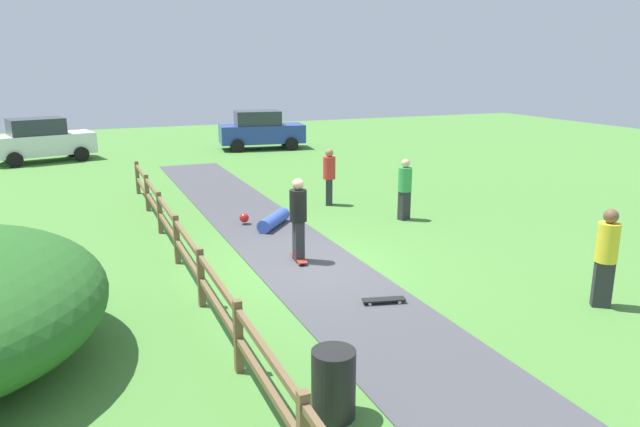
{
  "coord_description": "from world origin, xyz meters",
  "views": [
    {
      "loc": [
        -4.52,
        -11.46,
        4.36
      ],
      "look_at": [
        0.51,
        0.55,
        1.0
      ],
      "focal_mm": 33.38,
      "sensor_mm": 36.0,
      "label": 1
    }
  ],
  "objects_px": {
    "bystander_green": "(405,186)",
    "bystander_yellow": "(606,253)",
    "skater_fallen": "(271,220)",
    "skateboard_loose": "(384,300)",
    "skater_riding": "(298,215)",
    "bystander_red": "(329,174)",
    "trash_bin": "(334,384)",
    "parked_car_white": "(41,140)",
    "parked_car_blue": "(261,130)"
  },
  "relations": [
    {
      "from": "skater_fallen",
      "to": "bystander_yellow",
      "type": "distance_m",
      "value": 8.39
    },
    {
      "from": "skater_fallen",
      "to": "bystander_yellow",
      "type": "relative_size",
      "value": 0.77
    },
    {
      "from": "trash_bin",
      "to": "skateboard_loose",
      "type": "distance_m",
      "value": 3.71
    },
    {
      "from": "parked_car_blue",
      "to": "skater_riding",
      "type": "bearing_deg",
      "value": -104.55
    },
    {
      "from": "bystander_green",
      "to": "parked_car_blue",
      "type": "bearing_deg",
      "value": 88.44
    },
    {
      "from": "parked_car_white",
      "to": "bystander_green",
      "type": "bearing_deg",
      "value": -56.83
    },
    {
      "from": "skater_fallen",
      "to": "skateboard_loose",
      "type": "relative_size",
      "value": 1.71
    },
    {
      "from": "parked_car_white",
      "to": "skateboard_loose",
      "type": "bearing_deg",
      "value": -72.58
    },
    {
      "from": "skater_riding",
      "to": "parked_car_blue",
      "type": "distance_m",
      "value": 17.68
    },
    {
      "from": "bystander_green",
      "to": "skateboard_loose",
      "type": "bearing_deg",
      "value": -123.91
    },
    {
      "from": "trash_bin",
      "to": "bystander_green",
      "type": "relative_size",
      "value": 0.52
    },
    {
      "from": "skater_riding",
      "to": "parked_car_blue",
      "type": "height_order",
      "value": "parked_car_blue"
    },
    {
      "from": "skater_fallen",
      "to": "skater_riding",
      "type": "bearing_deg",
      "value": -96.36
    },
    {
      "from": "trash_bin",
      "to": "skater_riding",
      "type": "distance_m",
      "value": 6.01
    },
    {
      "from": "trash_bin",
      "to": "skater_riding",
      "type": "xyz_separation_m",
      "value": [
        1.7,
        5.73,
        0.62
      ]
    },
    {
      "from": "trash_bin",
      "to": "skater_fallen",
      "type": "relative_size",
      "value": 0.64
    },
    {
      "from": "skateboard_loose",
      "to": "bystander_green",
      "type": "height_order",
      "value": "bystander_green"
    },
    {
      "from": "trash_bin",
      "to": "bystander_green",
      "type": "xyz_separation_m",
      "value": [
        5.74,
        8.0,
        0.5
      ]
    },
    {
      "from": "skater_fallen",
      "to": "bystander_green",
      "type": "distance_m",
      "value": 3.85
    },
    {
      "from": "skater_riding",
      "to": "skateboard_loose",
      "type": "distance_m",
      "value": 3.06
    },
    {
      "from": "skateboard_loose",
      "to": "skater_riding",
      "type": "bearing_deg",
      "value": 102.03
    },
    {
      "from": "skater_fallen",
      "to": "bystander_red",
      "type": "xyz_separation_m",
      "value": [
        2.47,
        1.76,
        0.77
      ]
    },
    {
      "from": "trash_bin",
      "to": "skater_riding",
      "type": "bearing_deg",
      "value": 73.46
    },
    {
      "from": "skater_riding",
      "to": "parked_car_blue",
      "type": "bearing_deg",
      "value": 75.45
    },
    {
      "from": "trash_bin",
      "to": "parked_car_white",
      "type": "xyz_separation_m",
      "value": [
        -3.95,
        22.82,
        0.51
      ]
    },
    {
      "from": "parked_car_blue",
      "to": "parked_car_white",
      "type": "height_order",
      "value": "same"
    },
    {
      "from": "skateboard_loose",
      "to": "bystander_yellow",
      "type": "bearing_deg",
      "value": -24.14
    },
    {
      "from": "trash_bin",
      "to": "parked_car_blue",
      "type": "bearing_deg",
      "value": 74.95
    },
    {
      "from": "bystander_green",
      "to": "trash_bin",
      "type": "bearing_deg",
      "value": -125.66
    },
    {
      "from": "bystander_red",
      "to": "bystander_green",
      "type": "bearing_deg",
      "value": -62.91
    },
    {
      "from": "bystander_yellow",
      "to": "parked_car_white",
      "type": "relative_size",
      "value": 0.41
    },
    {
      "from": "skater_fallen",
      "to": "skateboard_loose",
      "type": "height_order",
      "value": "skater_fallen"
    },
    {
      "from": "trash_bin",
      "to": "skater_riding",
      "type": "relative_size",
      "value": 0.48
    },
    {
      "from": "skater_fallen",
      "to": "bystander_red",
      "type": "distance_m",
      "value": 3.13
    },
    {
      "from": "skater_fallen",
      "to": "bystander_red",
      "type": "height_order",
      "value": "bystander_red"
    },
    {
      "from": "trash_bin",
      "to": "skater_fallen",
      "type": "xyz_separation_m",
      "value": [
        2.03,
        8.67,
        -0.25
      ]
    },
    {
      "from": "bystander_green",
      "to": "parked_car_white",
      "type": "height_order",
      "value": "parked_car_white"
    },
    {
      "from": "trash_bin",
      "to": "parked_car_white",
      "type": "distance_m",
      "value": 23.17
    },
    {
      "from": "bystander_yellow",
      "to": "parked_car_white",
      "type": "xyz_separation_m",
      "value": [
        -9.86,
        21.55,
        -0.06
      ]
    },
    {
      "from": "skater_fallen",
      "to": "bystander_green",
      "type": "relative_size",
      "value": 0.82
    },
    {
      "from": "skater_riding",
      "to": "bystander_red",
      "type": "distance_m",
      "value": 5.47
    },
    {
      "from": "bystander_yellow",
      "to": "skater_fallen",
      "type": "bearing_deg",
      "value": 117.69
    },
    {
      "from": "skater_riding",
      "to": "bystander_red",
      "type": "xyz_separation_m",
      "value": [
        2.8,
        4.7,
        -0.1
      ]
    },
    {
      "from": "bystander_green",
      "to": "bystander_yellow",
      "type": "distance_m",
      "value": 6.73
    },
    {
      "from": "bystander_green",
      "to": "bystander_yellow",
      "type": "height_order",
      "value": "bystander_yellow"
    },
    {
      "from": "trash_bin",
      "to": "parked_car_white",
      "type": "height_order",
      "value": "parked_car_white"
    },
    {
      "from": "skateboard_loose",
      "to": "parked_car_blue",
      "type": "bearing_deg",
      "value": 79.11
    },
    {
      "from": "bystander_yellow",
      "to": "bystander_red",
      "type": "distance_m",
      "value": 9.26
    },
    {
      "from": "skateboard_loose",
      "to": "bystander_red",
      "type": "bearing_deg",
      "value": 73.78
    },
    {
      "from": "trash_bin",
      "to": "bystander_green",
      "type": "bearing_deg",
      "value": 54.34
    }
  ]
}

